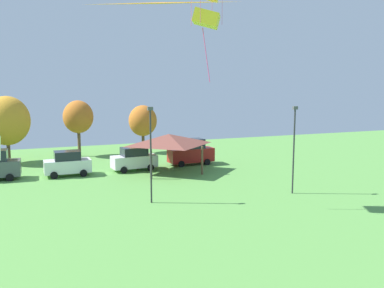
{
  "coord_description": "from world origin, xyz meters",
  "views": [
    {
      "loc": [
        -4.69,
        3.68,
        7.85
      ],
      "look_at": [
        0.68,
        16.74,
        5.89
      ],
      "focal_mm": 38.0,
      "sensor_mm": 36.0,
      "label": 1
    }
  ],
  "objects": [
    {
      "name": "parked_car_rightmost_in_row",
      "position": [
        10.9,
        41.87,
        1.3
      ],
      "size": [
        4.69,
        2.08,
        2.68
      ],
      "rotation": [
        0.0,
        0.0,
        0.03
      ],
      "color": "maroon",
      "rests_on": "ground"
    },
    {
      "name": "treeline_tree_2",
      "position": [
        -6.49,
        49.83,
        4.48
      ],
      "size": [
        4.66,
        4.66,
        7.05
      ],
      "color": "brown",
      "rests_on": "ground"
    },
    {
      "name": "treeline_tree_4",
      "position": [
        8.41,
        51.15,
        3.91
      ],
      "size": [
        3.39,
        3.39,
        5.8
      ],
      "color": "brown",
      "rests_on": "ground"
    },
    {
      "name": "parked_car_third_from_left",
      "position": [
        4.75,
        41.19,
        1.11
      ],
      "size": [
        4.37,
        2.26,
        2.24
      ],
      "rotation": [
        0.0,
        0.0,
        0.08
      ],
      "color": "silver",
      "rests_on": "ground"
    },
    {
      "name": "treeline_tree_3",
      "position": [
        0.92,
        51.61,
        4.55
      ],
      "size": [
        3.42,
        3.42,
        6.46
      ],
      "color": "brown",
      "rests_on": "ground"
    },
    {
      "name": "kite_flying_4",
      "position": [
        -2.26,
        12.24,
        8.56
      ],
      "size": [
        3.62,
        3.22,
        0.44
      ],
      "color": "orange"
    },
    {
      "name": "parked_car_second_from_left",
      "position": [
        -1.4,
        41.11,
        1.12
      ],
      "size": [
        4.04,
        2.07,
        2.25
      ],
      "rotation": [
        0.0,
        0.0,
        0.01
      ],
      "color": "silver",
      "rests_on": "ground"
    },
    {
      "name": "light_post_0",
      "position": [
        13.58,
        28.27,
        3.67
      ],
      "size": [
        0.36,
        0.2,
        6.53
      ],
      "color": "#2D2D33",
      "rests_on": "ground"
    },
    {
      "name": "light_post_1",
      "position": [
        3.06,
        29.88,
        3.71
      ],
      "size": [
        0.36,
        0.2,
        6.6
      ],
      "color": "#2D2D33",
      "rests_on": "ground"
    },
    {
      "name": "kite_flying_3",
      "position": [
        6.03,
        27.39,
        12.94
      ],
      "size": [
        2.21,
        2.15,
        6.18
      ],
      "color": "yellow"
    },
    {
      "name": "park_pavilion",
      "position": [
        7.6,
        39.27,
        3.08
      ],
      "size": [
        6.26,
        5.87,
        3.6
      ],
      "color": "brown",
      "rests_on": "ground"
    }
  ]
}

